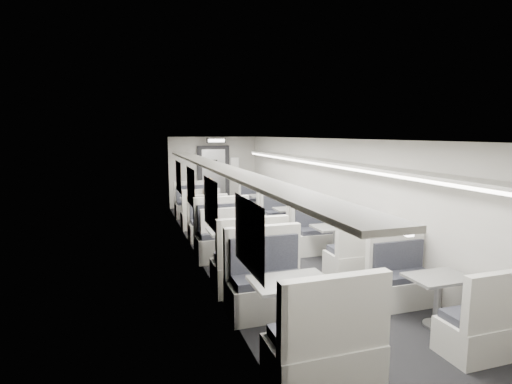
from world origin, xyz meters
TOP-DOWN VIEW (x-y plane):
  - room at (0.00, 0.00)m, footprint 3.24×12.24m
  - booth_left_a at (-1.00, 3.67)m, footprint 0.99×2.01m
  - booth_left_b at (-1.00, 0.96)m, footprint 0.97×1.98m
  - booth_left_c at (-1.00, -0.71)m, footprint 1.14×2.32m
  - booth_left_d at (-1.00, -3.31)m, footprint 1.12×2.28m
  - booth_right_a at (1.00, 3.56)m, footprint 1.00×2.04m
  - booth_right_b at (1.00, 1.44)m, footprint 0.98×1.98m
  - booth_right_c at (1.00, -0.77)m, footprint 1.04×2.11m
  - booth_right_d at (1.00, -3.48)m, footprint 0.96×1.95m
  - passenger at (-0.80, 2.56)m, footprint 0.58×0.47m
  - window_a at (-1.49, 3.40)m, footprint 0.02×1.18m
  - window_b at (-1.49, 1.20)m, footprint 0.02×1.18m
  - window_c at (-1.49, -1.00)m, footprint 0.02×1.18m
  - window_d at (-1.49, -3.20)m, footprint 0.02×1.18m
  - luggage_rack_left at (-1.24, -0.30)m, footprint 0.46×10.40m
  - luggage_rack_right at (1.24, -0.30)m, footprint 0.46×10.40m
  - vestibule_door at (0.00, 5.93)m, footprint 1.10×0.13m
  - exit_sign at (0.00, 5.44)m, footprint 0.62×0.12m
  - wall_notice at (0.75, 5.92)m, footprint 0.32×0.02m

SIDE VIEW (x-z plane):
  - booth_right_d at x=1.00m, z-range -0.17..0.87m
  - booth_left_b at x=-1.00m, z-range -0.18..0.88m
  - booth_right_b at x=1.00m, z-range -0.18..0.88m
  - booth_left_a at x=-1.00m, z-range -0.18..0.90m
  - booth_right_a at x=1.00m, z-range -0.18..0.91m
  - booth_right_c at x=1.00m, z-range -0.19..0.94m
  - booth_left_d at x=-1.00m, z-range -0.20..1.02m
  - booth_left_c at x=-1.00m, z-range -0.21..1.03m
  - passenger at x=-0.80m, z-range 0.00..1.39m
  - vestibule_door at x=0.00m, z-range -0.01..2.09m
  - room at x=0.00m, z-range -0.12..2.52m
  - window_a at x=-1.49m, z-range 0.93..1.77m
  - window_b at x=-1.49m, z-range 0.93..1.77m
  - window_c at x=-1.49m, z-range 0.93..1.77m
  - window_d at x=-1.49m, z-range 0.93..1.77m
  - wall_notice at x=0.75m, z-range 1.30..1.70m
  - luggage_rack_left at x=-1.24m, z-range 1.87..1.96m
  - luggage_rack_right at x=1.24m, z-range 1.87..1.96m
  - exit_sign at x=0.00m, z-range 2.20..2.36m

